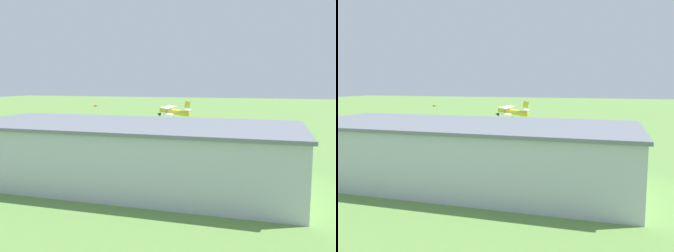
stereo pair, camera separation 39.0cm
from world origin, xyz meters
The scene contains 9 objects.
ground_plane centered at (0.00, 0.00, 0.00)m, with size 400.00×400.00×0.00m, color #608C42.
hangar centered at (-5.17, 33.06, 3.43)m, with size 38.28×16.71×6.84m.
biplane centered at (-0.87, 0.94, 5.54)m, with size 7.12×8.43×3.97m.
car_green centered at (15.07, 21.10, 0.81)m, with size 2.00×4.73×1.55m.
car_grey centered at (21.65, 21.00, 0.85)m, with size 1.89×4.42×1.63m.
person_watching_takeoff centered at (5.63, 14.71, 0.82)m, with size 0.41×0.41×1.65m.
person_crossing_taxiway centered at (11.94, 17.55, 0.75)m, with size 0.51×0.51×1.53m.
person_beside_truck centered at (-22.65, 17.82, 0.85)m, with size 0.46×0.46×1.71m.
windsock centered at (21.83, -8.33, 5.24)m, with size 1.48×1.05×5.95m.
Camera 1 is at (-21.43, 68.80, 11.24)m, focal length 37.40 mm.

